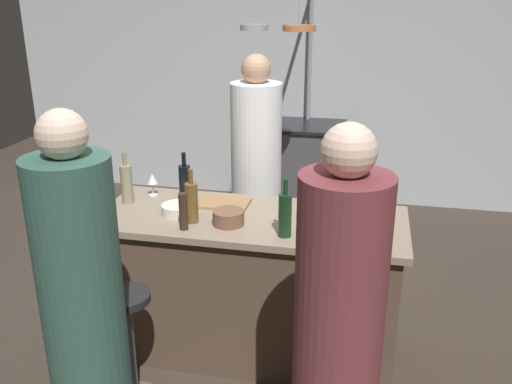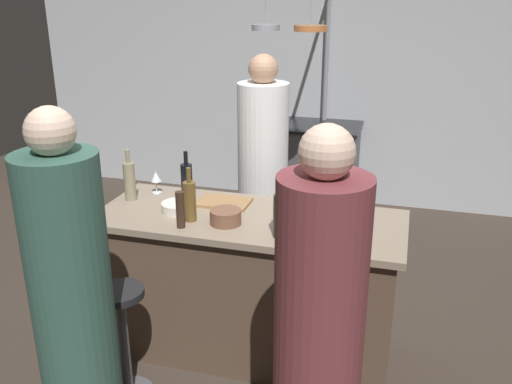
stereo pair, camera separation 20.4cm
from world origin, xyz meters
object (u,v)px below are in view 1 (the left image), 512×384
Objects in this scene: stove_range at (303,167)px; wine_bottle_rose at (351,202)px; wine_bottle_dark at (185,182)px; wine_glass_near_right_guest at (152,180)px; wine_bottle_red at (285,214)px; wine_glass_near_left_guest at (326,202)px; wine_bottle_amber at (192,202)px; cutting_board at (223,203)px; mixing_bowl_ceramic at (178,209)px; guest_left at (84,314)px; pepper_mill at (183,212)px; guest_right at (337,343)px; wine_bottle_white at (127,183)px; mixing_bowl_wooden at (228,218)px; bar_stool_right at (335,372)px; bar_stool_left at (130,344)px; chef at (256,182)px.

stove_range is 2.56m from wine_bottle_rose.
wine_bottle_dark is 0.24m from wine_glass_near_right_guest.
stove_range is at bearing 95.07° from wine_bottle_red.
wine_bottle_rose is 2.26× the size of wine_glass_near_left_guest.
wine_bottle_red reaches higher than wine_bottle_amber.
mixing_bowl_ceramic is (-0.22, -0.20, 0.02)m from cutting_board.
wine_glass_near_left_guest is (0.96, 1.05, 0.21)m from guest_left.
cutting_board is at bearing 170.33° from wine_bottle_rose.
guest_left is 0.80m from pepper_mill.
wine_glass_near_left_guest is at bearing -79.80° from stove_range.
guest_right is 1.38m from mixing_bowl_ceramic.
wine_glass_near_left_guest is (1.23, -0.01, -0.02)m from wine_bottle_white.
guest_right is 9.61× the size of mixing_bowl_wooden.
wine_bottle_white is at bearing 103.88° from guest_left.
wine_bottle_amber reaches higher than cutting_board.
guest_right is at bearing 1.01° from guest_left.
wine_bottle_amber is 1.77× the size of mixing_bowl_wooden.
wine_bottle_red is at bearing -143.64° from wine_bottle_rose.
guest_left reaches higher than wine_bottle_amber.
pepper_mill is 0.67× the size of wine_bottle_amber.
wine_bottle_rose is at bearing 36.36° from wine_bottle_red.
wine_glass_near_left_guest is at bearing 22.15° from pepper_mill.
wine_bottle_white is (-0.26, 1.06, 0.23)m from guest_left.
wine_glass_near_left_guest is at bearing -0.43° from wine_bottle_white.
mixing_bowl_wooden reaches higher than stove_range.
guest_right is at bearing -81.81° from wine_glass_near_left_guest.
wine_bottle_amber reaches higher than pepper_mill.
guest_right is 5.41× the size of wine_bottle_amber.
cutting_board is 0.60m from wine_bottle_red.
wine_bottle_red is at bearing 3.00° from pepper_mill.
wine_bottle_amber is 0.53m from wine_glass_near_right_guest.
bar_stool_right and bar_stool_left have the same top height.
wine_bottle_white is at bearing 146.46° from pepper_mill.
guest_right is at bearing -47.86° from wine_bottle_dark.
chef reaches higher than mixing_bowl_ceramic.
guest_right is at bearing -38.80° from pepper_mill.
guest_right reaches higher than wine_bottle_white.
wine_bottle_rose is (1.03, -0.15, 0.01)m from wine_bottle_dark.
stove_range is at bearing 84.76° from cutting_board.
wine_bottle_rose reaches higher than mixing_bowl_wooden.
wine_bottle_amber reaches higher than bar_stool_left.
guest_right is 1.75m from wine_glass_near_right_guest.
chef is at bearing 85.54° from cutting_board.
bar_stool_left is 0.99m from cutting_board.
wine_glass_near_right_guest reaches higher than mixing_bowl_ceramic.
wine_glass_near_left_guest is at bearing 35.39° from bar_stool_left.
bar_stool_left is at bearing -94.74° from wine_bottle_dark.
guest_left is 1.20m from cutting_board.
bar_stool_right is 1.15m from pepper_mill.
pepper_mill is 0.64× the size of wine_bottle_rose.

